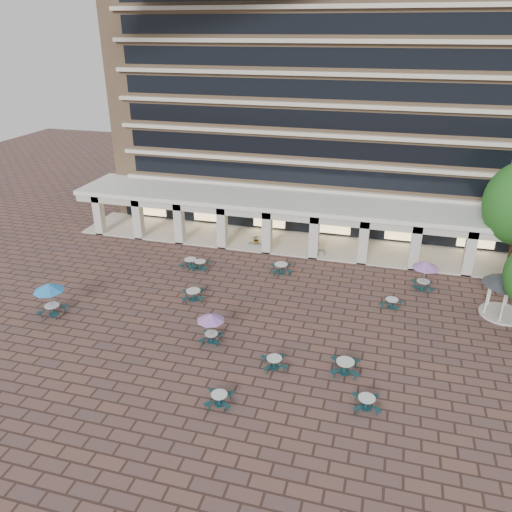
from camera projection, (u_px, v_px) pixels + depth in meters
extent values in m
plane|color=brown|center=(252.00, 327.00, 33.78)|extent=(120.00, 120.00, 0.00)
cube|color=#A37F5C|center=(319.00, 107.00, 51.56)|extent=(40.00, 15.00, 22.00)
cube|color=beige|center=(303.00, 189.00, 47.47)|extent=(36.80, 0.50, 0.35)
cube|color=black|center=(304.00, 175.00, 47.13)|extent=(35.20, 0.05, 1.60)
cube|color=beige|center=(304.00, 162.00, 46.39)|extent=(36.80, 0.50, 0.35)
cube|color=black|center=(305.00, 148.00, 46.05)|extent=(35.20, 0.05, 1.60)
cube|color=beige|center=(305.00, 134.00, 45.30)|extent=(36.80, 0.50, 0.35)
cube|color=black|center=(306.00, 119.00, 44.96)|extent=(35.20, 0.05, 1.60)
cube|color=beige|center=(306.00, 105.00, 44.22)|extent=(36.80, 0.50, 0.35)
cube|color=black|center=(307.00, 89.00, 43.88)|extent=(35.20, 0.05, 1.60)
cube|color=beige|center=(307.00, 73.00, 43.14)|extent=(36.80, 0.50, 0.35)
cube|color=black|center=(309.00, 57.00, 42.80)|extent=(35.20, 0.05, 1.60)
cube|color=beige|center=(309.00, 41.00, 42.06)|extent=(36.80, 0.50, 0.35)
cube|color=black|center=(310.00, 24.00, 41.72)|extent=(35.20, 0.05, 1.60)
cube|color=beige|center=(310.00, 6.00, 40.98)|extent=(36.80, 0.50, 0.35)
cube|color=white|center=(297.00, 201.00, 45.18)|extent=(42.00, 6.60, 0.40)
cube|color=beige|center=(290.00, 216.00, 42.87)|extent=(42.00, 0.30, 0.90)
cube|color=black|center=(302.00, 216.00, 48.55)|extent=(38.00, 0.15, 3.20)
cube|color=beige|center=(296.00, 243.00, 46.90)|extent=(42.00, 6.00, 0.12)
cube|color=beige|center=(99.00, 214.00, 48.43)|extent=(0.80, 0.80, 4.00)
cube|color=beige|center=(138.00, 218.00, 47.41)|extent=(0.80, 0.80, 4.00)
cube|color=beige|center=(179.00, 223.00, 46.38)|extent=(0.80, 0.80, 4.00)
cube|color=beige|center=(222.00, 227.00, 45.36)|extent=(0.80, 0.80, 4.00)
cube|color=beige|center=(267.00, 232.00, 44.33)|extent=(0.80, 0.80, 4.00)
cube|color=beige|center=(314.00, 236.00, 43.31)|extent=(0.80, 0.80, 4.00)
cube|color=beige|center=(364.00, 241.00, 42.28)|extent=(0.80, 0.80, 4.00)
cube|color=beige|center=(415.00, 247.00, 41.26)|extent=(0.80, 0.80, 4.00)
cube|color=beige|center=(470.00, 252.00, 40.23)|extent=(0.80, 0.80, 4.00)
cube|color=#FFD88C|center=(151.00, 204.00, 52.38)|extent=(3.20, 0.08, 2.40)
cube|color=#FFD88C|center=(209.00, 210.00, 50.83)|extent=(3.20, 0.08, 2.40)
cube|color=#FFD88C|center=(269.00, 216.00, 49.28)|extent=(3.20, 0.08, 2.40)
cube|color=#FFD88C|center=(334.00, 222.00, 47.72)|extent=(3.20, 0.08, 2.40)
cube|color=#FFD88C|center=(403.00, 228.00, 46.17)|extent=(3.20, 0.08, 2.40)
cube|color=#FFD88C|center=(477.00, 235.00, 44.61)|extent=(3.20, 0.08, 2.40)
cylinder|color=#133B3B|center=(220.00, 404.00, 26.90)|extent=(0.62, 0.62, 0.04)
cylinder|color=#133B3B|center=(219.00, 400.00, 26.78)|extent=(0.16, 0.16, 0.59)
cylinder|color=silver|center=(219.00, 394.00, 26.63)|extent=(0.89, 0.89, 0.04)
cube|color=#133B3B|center=(230.00, 393.00, 27.11)|extent=(0.50, 0.54, 0.04)
cylinder|color=#133B3B|center=(230.00, 396.00, 27.20)|extent=(0.07, 0.07, 0.37)
cube|color=#133B3B|center=(213.00, 391.00, 27.25)|extent=(0.54, 0.50, 0.04)
cylinder|color=#133B3B|center=(213.00, 394.00, 27.33)|extent=(0.07, 0.07, 0.37)
cube|color=#133B3B|center=(208.00, 403.00, 26.37)|extent=(0.50, 0.54, 0.04)
cylinder|color=#133B3B|center=(208.00, 406.00, 26.45)|extent=(0.07, 0.07, 0.37)
cube|color=#133B3B|center=(226.00, 405.00, 26.23)|extent=(0.54, 0.50, 0.04)
cylinder|color=#133B3B|center=(227.00, 408.00, 26.32)|extent=(0.07, 0.07, 0.37)
cylinder|color=#133B3B|center=(344.00, 372.00, 29.35)|extent=(0.74, 0.74, 0.04)
cylinder|color=#133B3B|center=(345.00, 368.00, 29.22)|extent=(0.19, 0.19, 0.70)
cylinder|color=silver|center=(345.00, 362.00, 29.04)|extent=(1.06, 1.06, 0.05)
cube|color=#133B3B|center=(355.00, 361.00, 29.58)|extent=(0.61, 0.64, 0.05)
cylinder|color=#133B3B|center=(355.00, 365.00, 29.68)|extent=(0.09, 0.09, 0.45)
cube|color=#133B3B|center=(336.00, 359.00, 29.80)|extent=(0.64, 0.61, 0.05)
cylinder|color=#133B3B|center=(335.00, 362.00, 29.90)|extent=(0.09, 0.09, 0.45)
cube|color=#133B3B|center=(334.00, 371.00, 28.75)|extent=(0.61, 0.64, 0.05)
cylinder|color=#133B3B|center=(334.00, 374.00, 28.85)|extent=(0.09, 0.09, 0.45)
cube|color=#133B3B|center=(355.00, 373.00, 28.54)|extent=(0.64, 0.61, 0.05)
cylinder|color=#133B3B|center=(355.00, 377.00, 28.64)|extent=(0.09, 0.09, 0.45)
cylinder|color=#133B3B|center=(366.00, 408.00, 26.62)|extent=(0.64, 0.64, 0.04)
cylinder|color=#133B3B|center=(366.00, 403.00, 26.50)|extent=(0.16, 0.16, 0.60)
cylinder|color=silver|center=(367.00, 398.00, 26.35)|extent=(0.91, 0.91, 0.05)
cube|color=#133B3B|center=(375.00, 396.00, 26.87)|extent=(0.50, 0.56, 0.05)
cylinder|color=#133B3B|center=(375.00, 399.00, 26.96)|extent=(0.07, 0.07, 0.38)
cube|color=#133B3B|center=(356.00, 395.00, 26.96)|extent=(0.56, 0.50, 0.05)
cylinder|color=#133B3B|center=(356.00, 398.00, 27.05)|extent=(0.07, 0.07, 0.38)
cube|color=#133B3B|center=(358.00, 408.00, 26.05)|extent=(0.50, 0.56, 0.05)
cylinder|color=#133B3B|center=(357.00, 411.00, 26.14)|extent=(0.07, 0.07, 0.38)
cube|color=#133B3B|center=(377.00, 409.00, 25.96)|extent=(0.56, 0.50, 0.05)
cylinder|color=#133B3B|center=(377.00, 412.00, 26.05)|extent=(0.07, 0.07, 0.38)
cylinder|color=#133B3B|center=(54.00, 314.00, 35.29)|extent=(0.71, 0.71, 0.04)
cylinder|color=#133B3B|center=(53.00, 310.00, 35.16)|extent=(0.18, 0.18, 0.67)
cylinder|color=silver|center=(52.00, 305.00, 34.99)|extent=(1.02, 1.02, 0.05)
cube|color=#133B3B|center=(64.00, 306.00, 35.50)|extent=(0.59, 0.61, 0.05)
cylinder|color=#133B3B|center=(65.00, 309.00, 35.60)|extent=(0.08, 0.08, 0.43)
cube|color=#133B3B|center=(50.00, 304.00, 35.73)|extent=(0.61, 0.59, 0.05)
cylinder|color=#133B3B|center=(51.00, 307.00, 35.82)|extent=(0.08, 0.08, 0.43)
cube|color=#133B3B|center=(41.00, 312.00, 34.73)|extent=(0.59, 0.61, 0.05)
cylinder|color=#133B3B|center=(41.00, 315.00, 34.83)|extent=(0.08, 0.08, 0.43)
cube|color=#133B3B|center=(55.00, 314.00, 34.50)|extent=(0.61, 0.59, 0.05)
cylinder|color=#133B3B|center=(56.00, 317.00, 34.60)|extent=(0.08, 0.08, 0.43)
cylinder|color=gray|center=(51.00, 300.00, 34.79)|extent=(0.05, 0.05, 2.44)
cone|color=#2781D5|center=(48.00, 287.00, 34.39)|extent=(2.14, 2.14, 0.56)
cylinder|color=#133B3B|center=(212.00, 342.00, 32.23)|extent=(0.60, 0.60, 0.03)
cylinder|color=#133B3B|center=(212.00, 338.00, 32.12)|extent=(0.15, 0.15, 0.57)
cylinder|color=silver|center=(211.00, 334.00, 31.98)|extent=(0.86, 0.86, 0.04)
cube|color=#133B3B|center=(221.00, 334.00, 32.41)|extent=(0.49, 0.51, 0.04)
cylinder|color=#133B3B|center=(221.00, 336.00, 32.50)|extent=(0.07, 0.07, 0.36)
cube|color=#133B3B|center=(207.00, 332.00, 32.59)|extent=(0.51, 0.49, 0.04)
cylinder|color=#133B3B|center=(207.00, 335.00, 32.68)|extent=(0.07, 0.07, 0.36)
cube|color=#133B3B|center=(202.00, 340.00, 31.75)|extent=(0.49, 0.51, 0.04)
cylinder|color=#133B3B|center=(202.00, 343.00, 31.83)|extent=(0.07, 0.07, 0.36)
cube|color=#133B3B|center=(216.00, 342.00, 31.57)|extent=(0.51, 0.49, 0.04)
cylinder|color=#133B3B|center=(217.00, 344.00, 31.65)|extent=(0.07, 0.07, 0.36)
cylinder|color=gray|center=(211.00, 328.00, 31.81)|extent=(0.04, 0.04, 2.06)
cone|color=#9C68BA|center=(211.00, 317.00, 31.47)|extent=(1.81, 1.81, 0.47)
cylinder|color=#133B3B|center=(274.00, 367.00, 29.79)|extent=(0.64, 0.64, 0.04)
cylinder|color=#133B3B|center=(274.00, 363.00, 29.67)|extent=(0.17, 0.17, 0.61)
cylinder|color=silver|center=(274.00, 358.00, 29.52)|extent=(0.92, 0.92, 0.05)
cube|color=#133B3B|center=(281.00, 356.00, 30.14)|extent=(0.43, 0.56, 0.05)
cylinder|color=#133B3B|center=(281.00, 359.00, 30.23)|extent=(0.07, 0.07, 0.39)
cube|color=#133B3B|center=(265.00, 357.00, 30.04)|extent=(0.56, 0.43, 0.05)
cylinder|color=#133B3B|center=(265.00, 360.00, 30.13)|extent=(0.07, 0.07, 0.39)
cube|color=#133B3B|center=(267.00, 368.00, 29.12)|extent=(0.43, 0.56, 0.05)
cylinder|color=#133B3B|center=(267.00, 371.00, 29.21)|extent=(0.07, 0.07, 0.39)
cube|color=#133B3B|center=(284.00, 367.00, 29.22)|extent=(0.56, 0.43, 0.05)
cylinder|color=#133B3B|center=(284.00, 369.00, 29.31)|extent=(0.07, 0.07, 0.39)
cylinder|color=#133B3B|center=(191.00, 267.00, 42.33)|extent=(0.69, 0.69, 0.04)
cylinder|color=#133B3B|center=(190.00, 264.00, 42.20)|extent=(0.18, 0.18, 0.65)
cylinder|color=silver|center=(190.00, 259.00, 42.03)|extent=(0.99, 0.99, 0.05)
cube|color=#133B3B|center=(199.00, 260.00, 42.53)|extent=(0.57, 0.59, 0.05)
cylinder|color=#133B3B|center=(199.00, 263.00, 42.62)|extent=(0.08, 0.08, 0.42)
cube|color=#133B3B|center=(186.00, 259.00, 42.75)|extent=(0.59, 0.57, 0.05)
cylinder|color=#133B3B|center=(187.00, 261.00, 42.84)|extent=(0.08, 0.08, 0.42)
cube|color=#133B3B|center=(182.00, 264.00, 41.78)|extent=(0.57, 0.59, 0.05)
cylinder|color=#133B3B|center=(182.00, 267.00, 41.88)|extent=(0.08, 0.08, 0.42)
cube|color=#133B3B|center=(194.00, 266.00, 41.56)|extent=(0.59, 0.57, 0.05)
cylinder|color=#133B3B|center=(194.00, 268.00, 41.65)|extent=(0.08, 0.08, 0.42)
cylinder|color=#133B3B|center=(200.00, 269.00, 42.00)|extent=(0.66, 0.66, 0.04)
cylinder|color=#133B3B|center=(200.00, 266.00, 41.88)|extent=(0.17, 0.17, 0.62)
cylinder|color=silver|center=(200.00, 261.00, 41.72)|extent=(0.95, 0.95, 0.05)
cube|color=#133B3B|center=(208.00, 262.00, 42.22)|extent=(0.53, 0.57, 0.05)
cylinder|color=#133B3B|center=(208.00, 265.00, 42.31)|extent=(0.08, 0.08, 0.40)
cube|color=#133B3B|center=(196.00, 261.00, 42.38)|extent=(0.57, 0.53, 0.05)
cylinder|color=#133B3B|center=(196.00, 264.00, 42.47)|extent=(0.08, 0.08, 0.40)
cube|color=#133B3B|center=(192.00, 267.00, 41.45)|extent=(0.53, 0.57, 0.05)
cylinder|color=#133B3B|center=(193.00, 269.00, 41.54)|extent=(0.08, 0.08, 0.40)
cube|color=#133B3B|center=(205.00, 268.00, 41.29)|extent=(0.57, 0.53, 0.05)
cylinder|color=#133B3B|center=(205.00, 270.00, 41.38)|extent=(0.08, 0.08, 0.40)
cylinder|color=#133B3B|center=(391.00, 307.00, 36.22)|extent=(0.62, 0.62, 0.04)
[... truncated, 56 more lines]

